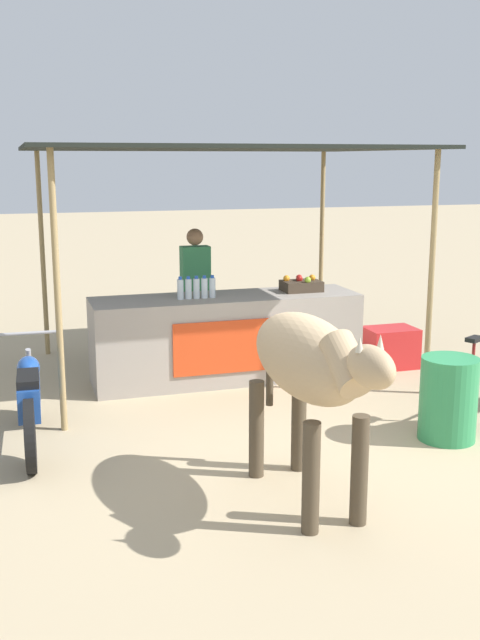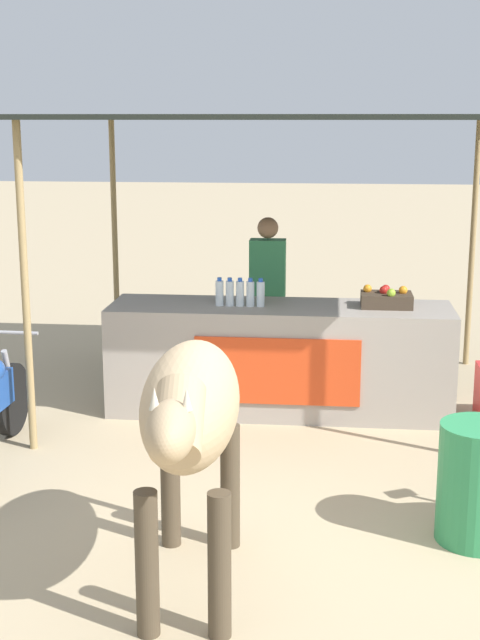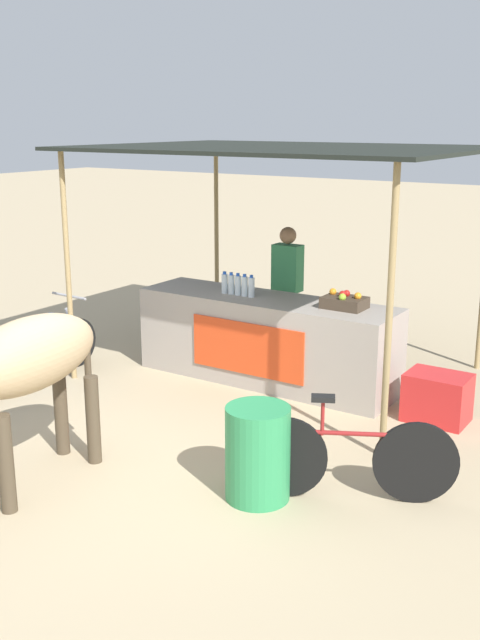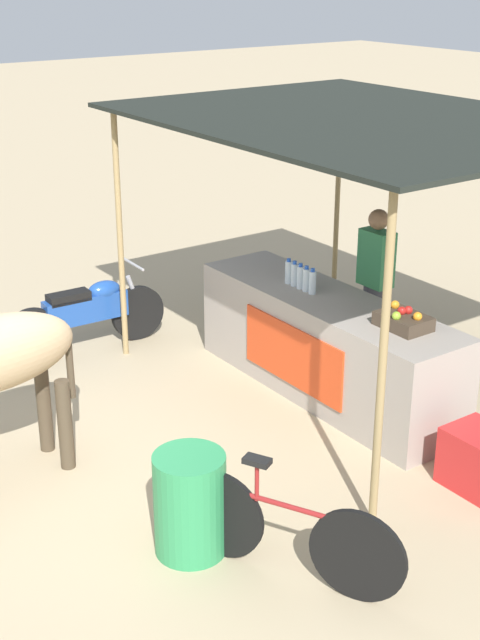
# 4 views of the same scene
# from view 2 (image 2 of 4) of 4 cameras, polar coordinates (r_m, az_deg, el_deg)

# --- Properties ---
(ground_plane) EXTENTS (60.00, 60.00, 0.00)m
(ground_plane) POSITION_cam_2_polar(r_m,az_deg,el_deg) (6.01, 1.27, -12.48)
(ground_plane) COLOR tan
(stall_counter) EXTENTS (3.00, 0.82, 0.96)m
(stall_counter) POSITION_cam_2_polar(r_m,az_deg,el_deg) (7.91, 2.56, -2.49)
(stall_counter) COLOR #9E9389
(stall_counter) RESTS_ON ground
(stall_awning) EXTENTS (4.20, 3.20, 2.59)m
(stall_awning) POSITION_cam_2_polar(r_m,az_deg,el_deg) (7.93, 2.84, 12.26)
(stall_awning) COLOR black
(stall_awning) RESTS_ON ground
(water_bottle_row) EXTENTS (0.43, 0.07, 0.25)m
(water_bottle_row) POSITION_cam_2_polar(r_m,az_deg,el_deg) (7.75, 0.00, 1.73)
(water_bottle_row) COLOR silver
(water_bottle_row) RESTS_ON stall_counter
(fruit_crate) EXTENTS (0.44, 0.32, 0.18)m
(fruit_crate) POSITION_cam_2_polar(r_m,az_deg,el_deg) (7.84, 9.35, 1.34)
(fruit_crate) COLOR #3F3326
(fruit_crate) RESTS_ON stall_counter
(vendor_behind_counter) EXTENTS (0.34, 0.22, 1.65)m
(vendor_behind_counter) POSITION_cam_2_polar(r_m,az_deg,el_deg) (8.56, 1.76, 1.26)
(vendor_behind_counter) COLOR #383842
(vendor_behind_counter) RESTS_ON ground
(water_barrel) EXTENTS (0.51, 0.51, 0.75)m
(water_barrel) POSITION_cam_2_polar(r_m,az_deg,el_deg) (5.76, 15.04, -10.05)
(water_barrel) COLOR #2D8C51
(water_barrel) RESTS_ON ground
(cow) EXTENTS (0.60, 1.83, 1.44)m
(cow) POSITION_cam_2_polar(r_m,az_deg,el_deg) (4.75, -3.22, -6.08)
(cow) COLOR tan
(cow) RESTS_ON ground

